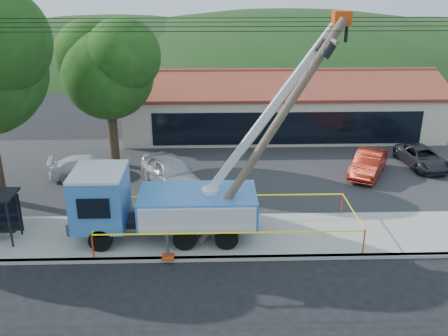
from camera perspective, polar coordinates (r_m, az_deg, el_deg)
name	(u,v)px	position (r m, az deg, el deg)	size (l,w,h in m)	color
ground	(243,290)	(19.36, 2.22, -13.73)	(120.00, 120.00, 0.00)	black
curb	(240,258)	(21.06, 1.84, -10.27)	(60.00, 0.25, 0.15)	#98978E
sidewalk	(238,236)	(22.70, 1.56, -7.74)	(60.00, 4.00, 0.15)	#98978E
parking_lot	(230,170)	(29.93, 0.72, -0.27)	(60.00, 12.00, 0.10)	#28282B
strip_mall	(280,107)	(37.29, 6.42, 6.99)	(22.50, 8.53, 4.67)	#BBAB94
tree_lot	(107,65)	(29.76, -13.18, 11.40)	(6.30, 5.60, 8.94)	#332316
hill_west	(110,57)	(72.95, -12.87, 12.23)	(78.40, 56.00, 28.00)	#163B15
hill_center	(289,56)	(72.50, 7.39, 12.53)	(89.60, 64.00, 32.00)	#163B15
hill_east	(429,56)	(78.13, 22.36, 11.77)	(72.80, 52.00, 26.00)	#163B15
utility_truck	(160,201)	(21.90, -7.30, -3.78)	(11.38, 4.26, 9.64)	black
leaning_pole	(274,128)	(20.12, 5.68, 4.52)	(5.84, 1.94, 9.55)	brown
caution_tape	(228,218)	(22.35, 0.42, -5.68)	(11.31, 3.74, 1.08)	#D83D0B
car_silver	(172,188)	(27.80, -6.00, -2.27)	(2.00, 4.97, 1.69)	#B2B5BA
car_red	(367,176)	(30.38, 16.03, -0.91)	(1.47, 4.20, 1.38)	maroon
car_white	(89,178)	(29.97, -15.16, -1.13)	(1.75, 4.30, 1.25)	silver
car_dark	(420,168)	(32.75, 21.53, 0.03)	(1.95, 4.23, 1.18)	#222327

